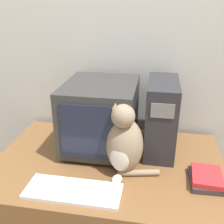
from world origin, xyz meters
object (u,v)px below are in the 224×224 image
object	(u,v)px
book_stack	(206,178)
pen	(44,180)
computer_tower	(161,117)
keyboard	(73,191)
crt_monitor	(101,116)
cat	(124,144)

from	to	relation	value
book_stack	pen	distance (m)	0.84
computer_tower	keyboard	distance (m)	0.67
computer_tower	book_stack	distance (m)	0.43
crt_monitor	computer_tower	distance (m)	0.36
crt_monitor	computer_tower	world-z (taller)	computer_tower
crt_monitor	book_stack	xyz separation A→B (m)	(0.61, -0.26, -0.19)
computer_tower	book_stack	world-z (taller)	computer_tower
computer_tower	pen	xyz separation A→B (m)	(-0.59, -0.43, -0.22)
book_stack	pen	world-z (taller)	book_stack
crt_monitor	keyboard	distance (m)	0.50
cat	book_stack	size ratio (longest dim) A/B	1.99
computer_tower	cat	distance (m)	0.33
crt_monitor	pen	distance (m)	0.50
crt_monitor	book_stack	world-z (taller)	crt_monitor
keyboard	cat	bearing A→B (deg)	44.56
computer_tower	keyboard	world-z (taller)	computer_tower
cat	pen	world-z (taller)	cat
crt_monitor	pen	bearing A→B (deg)	-120.03
crt_monitor	pen	size ratio (longest dim) A/B	3.63
keyboard	book_stack	size ratio (longest dim) A/B	2.31
crt_monitor	book_stack	distance (m)	0.69
keyboard	crt_monitor	bearing A→B (deg)	84.40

